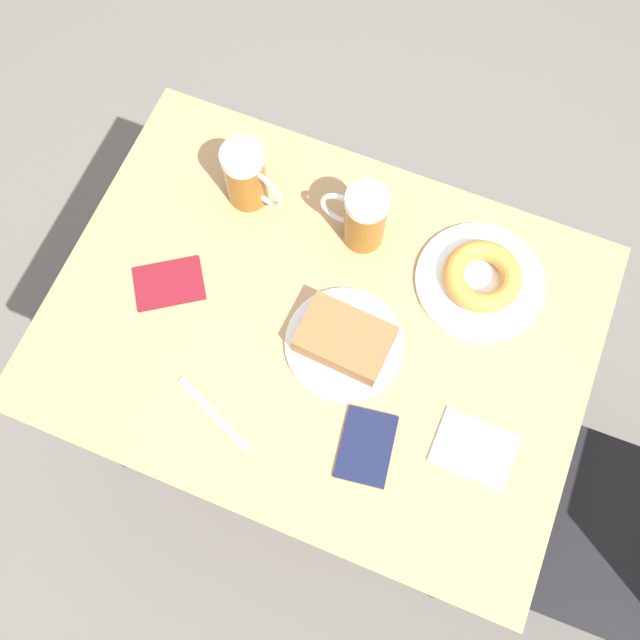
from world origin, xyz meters
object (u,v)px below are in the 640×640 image
Objects in this scene: plate_with_donut at (481,278)px; beer_mug_left at (363,217)px; passport_near_edge at (366,446)px; beer_mug_center at (247,176)px; plate_with_cake at (345,341)px; passport_far_edge at (169,284)px; napkin_folded at (474,448)px; fork at (214,414)px.

beer_mug_left reaches higher than plate_with_donut.
beer_mug_center is at bearing -134.22° from passport_near_edge.
passport_near_edge is at bearing 32.92° from plate_with_cake.
passport_far_edge is at bearing -67.64° from plate_with_donut.
beer_mug_left is at bearing -157.89° from passport_near_edge.
beer_mug_left is at bearing 127.87° from passport_far_edge.
plate_with_cake is 1.57× the size of napkin_folded.
fork is at bearing -75.62° from napkin_folded.
plate_with_donut is at bearing 112.36° from passport_far_edge.
passport_far_edge is (0.01, -0.34, -0.02)m from plate_with_cake.
beer_mug_left reaches higher than passport_far_edge.
napkin_folded is 0.81× the size of fork.
plate_with_cake is 0.36m from beer_mug_center.
napkin_folded is (0.31, 0.55, -0.07)m from beer_mug_center.
plate_with_donut is 1.74× the size of passport_near_edge.
passport_far_edge is (0.23, -0.29, -0.07)m from beer_mug_left.
passport_near_edge is at bearing 99.86° from fork.
passport_near_edge is at bearing 71.96° from passport_far_edge.
plate_with_donut is (-0.21, 0.19, -0.00)m from plate_with_cake.
plate_with_donut is at bearing 139.35° from fork.
passport_near_edge is 0.47m from passport_far_edge.
beer_mug_left and beer_mug_center have the same top height.
napkin_folded is at bearing 15.98° from plate_with_donut.
fork is at bearing -15.18° from beer_mug_left.
passport_far_edge is at bearing -52.13° from beer_mug_left.
plate_with_donut is at bearing 137.63° from plate_with_cake.
fork is (0.20, -0.16, -0.02)m from plate_with_cake.
fork is at bearing -38.81° from plate_with_cake.
plate_with_cake reaches higher than passport_far_edge.
napkin_folded is at bearing 82.70° from passport_far_edge.
plate_with_cake is at bearing 12.99° from beer_mug_left.
beer_mug_left is 1.04× the size of passport_near_edge.
beer_mug_center is (0.00, -0.23, 0.00)m from beer_mug_left.
beer_mug_left is at bearing 164.82° from fork.
plate_with_donut reaches higher than passport_near_edge.
plate_with_donut is 0.24m from beer_mug_left.
passport_near_edge reaches higher than fork.
beer_mug_left is (-0.01, -0.24, 0.05)m from plate_with_donut.
plate_with_cake reaches higher than fork.
fork is 1.22× the size of passport_near_edge.
beer_mug_center reaches higher than plate_with_cake.
beer_mug_center is (-0.01, -0.47, 0.05)m from plate_with_donut.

